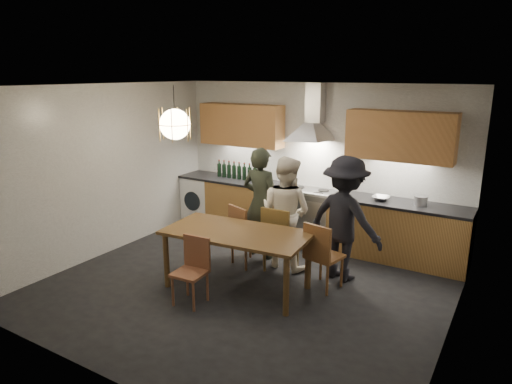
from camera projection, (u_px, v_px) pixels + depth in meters
The scene contains 17 objects.
ground at pixel (245, 286), 6.06m from camera, with size 5.00×5.00×0.00m, color black.
room_shell at pixel (244, 160), 5.63m from camera, with size 5.02×4.52×2.61m.
counter_run at pixel (309, 216), 7.55m from camera, with size 5.00×0.62×0.90m.
range_stove at pixel (307, 216), 7.56m from camera, with size 0.90×0.60×0.92m.
wall_fixtures at pixel (313, 129), 7.30m from camera, with size 4.30×0.54×1.10m.
pendant_lamp at pixel (175, 124), 5.94m from camera, with size 0.43×0.43×0.70m.
dining_table at pixel (237, 238), 5.86m from camera, with size 1.94×1.09×0.79m.
chair_back_left at pixel (243, 232), 6.60m from camera, with size 0.53×0.53×0.91m.
chair_back_mid at pixel (278, 235), 6.38m from camera, with size 0.43×0.43×0.96m.
chair_back_right at pixel (321, 252), 5.85m from camera, with size 0.49×0.49×0.91m.
chair_front at pixel (193, 265), 5.57m from camera, with size 0.40×0.40×0.82m.
person_left at pixel (261, 203), 6.87m from camera, with size 0.62×0.41×1.69m, color black.
person_mid at pixel (286, 212), 6.53m from camera, with size 0.79×0.62×1.63m, color white.
person_right at pixel (345, 219), 6.12m from camera, with size 1.10×0.63×1.71m, color black.
mixing_bowl at pixel (381, 198), 6.83m from camera, with size 0.26×0.26×0.06m, color silver.
stock_pot at pixel (421, 201), 6.55m from camera, with size 0.19×0.19×0.13m, color #B9BABD.
wine_bottles at pixel (239, 171), 8.13m from camera, with size 0.95×0.07×0.31m.
Camera 1 is at (2.99, -4.67, 2.76)m, focal length 32.00 mm.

